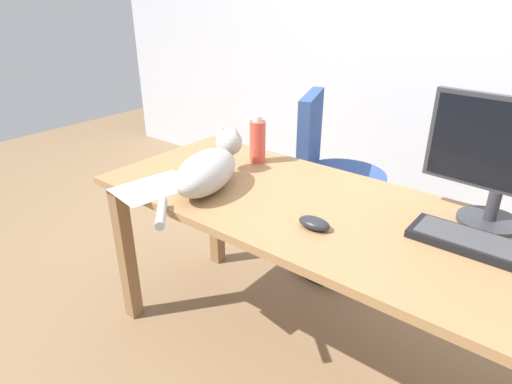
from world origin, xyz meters
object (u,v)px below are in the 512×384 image
Objects in this scene: office_chair at (332,196)px; computer_mouse at (314,223)px; monitor at (505,159)px; keyboard at (487,247)px; water_bottle at (258,141)px; cat at (209,168)px.

computer_mouse is (0.37, -0.82, 0.32)m from office_chair.
computer_mouse is at bearing -138.25° from monitor.
office_chair is 8.67× the size of computer_mouse.
office_chair is at bearing 114.45° from computer_mouse.
monitor is at bearing 100.75° from keyboard.
monitor reaches higher than water_bottle.
water_bottle is (-0.98, 0.15, 0.08)m from keyboard.
monitor is 2.30× the size of water_bottle.
office_chair reaches higher than keyboard.
computer_mouse is (0.48, -0.02, -0.06)m from cat.
office_chair reaches higher than computer_mouse.
keyboard is 0.99m from water_bottle.
cat is at bearing -168.98° from keyboard.
keyboard is at bearing -79.25° from monitor.
computer_mouse is (-0.43, -0.39, -0.21)m from monitor.
keyboard is at bearing -8.70° from water_bottle.
monitor is 0.81× the size of cat.
office_chair is 1.09m from keyboard.
keyboard is 2.10× the size of water_bottle.
office_chair is at bearing 143.76° from keyboard.
cat is 5.38× the size of computer_mouse.
water_bottle is at bearing 171.30° from keyboard.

